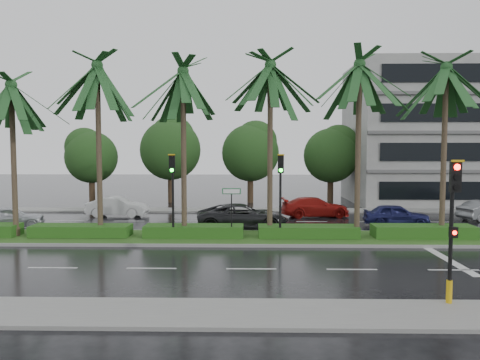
{
  "coord_description": "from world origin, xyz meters",
  "views": [
    {
      "loc": [
        -0.08,
        -23.35,
        4.84
      ],
      "look_at": [
        -0.58,
        1.5,
        3.11
      ],
      "focal_mm": 35.0,
      "sensor_mm": 36.0,
      "label": 1
    }
  ],
  "objects_px": {
    "car_blue": "(396,215)",
    "car_silver": "(8,217)",
    "car_white": "(118,207)",
    "car_darkgrey": "(242,216)",
    "street_sign": "(231,200)",
    "signal_near": "(453,226)",
    "car_red": "(315,207)",
    "signal_median_left": "(173,184)"
  },
  "relations": [
    {
      "from": "car_darkgrey",
      "to": "car_blue",
      "type": "xyz_separation_m",
      "value": [
        9.5,
        1.29,
        -0.07
      ]
    },
    {
      "from": "signal_near",
      "to": "street_sign",
      "type": "height_order",
      "value": "signal_near"
    },
    {
      "from": "signal_median_left",
      "to": "car_red",
      "type": "xyz_separation_m",
      "value": [
        8.5,
        8.82,
        -2.31
      ]
    },
    {
      "from": "signal_near",
      "to": "car_silver",
      "type": "bearing_deg",
      "value": 146.82
    },
    {
      "from": "signal_median_left",
      "to": "street_sign",
      "type": "height_order",
      "value": "signal_median_left"
    },
    {
      "from": "car_white",
      "to": "car_darkgrey",
      "type": "height_order",
      "value": "car_darkgrey"
    },
    {
      "from": "car_white",
      "to": "street_sign",
      "type": "bearing_deg",
      "value": -134.28
    },
    {
      "from": "signal_near",
      "to": "car_red",
      "type": "height_order",
      "value": "signal_near"
    },
    {
      "from": "car_silver",
      "to": "signal_near",
      "type": "bearing_deg",
      "value": -145.03
    },
    {
      "from": "signal_median_left",
      "to": "car_blue",
      "type": "height_order",
      "value": "signal_median_left"
    },
    {
      "from": "signal_median_left",
      "to": "car_blue",
      "type": "relative_size",
      "value": 1.1
    },
    {
      "from": "car_silver",
      "to": "car_darkgrey",
      "type": "xyz_separation_m",
      "value": [
        13.97,
        0.2,
        0.06
      ]
    },
    {
      "from": "car_darkgrey",
      "to": "car_blue",
      "type": "bearing_deg",
      "value": -86.55
    },
    {
      "from": "car_silver",
      "to": "car_white",
      "type": "bearing_deg",
      "value": -67.61
    },
    {
      "from": "signal_median_left",
      "to": "street_sign",
      "type": "xyz_separation_m",
      "value": [
        3.0,
        0.18,
        -0.87
      ]
    },
    {
      "from": "signal_median_left",
      "to": "car_silver",
      "type": "height_order",
      "value": "signal_median_left"
    },
    {
      "from": "car_red",
      "to": "car_blue",
      "type": "xyz_separation_m",
      "value": [
        4.5,
        -3.63,
        -0.01
      ]
    },
    {
      "from": "street_sign",
      "to": "car_darkgrey",
      "type": "height_order",
      "value": "street_sign"
    },
    {
      "from": "car_white",
      "to": "car_blue",
      "type": "height_order",
      "value": "car_white"
    },
    {
      "from": "signal_near",
      "to": "signal_median_left",
      "type": "xyz_separation_m",
      "value": [
        -10.0,
        9.69,
        0.49
      ]
    },
    {
      "from": "street_sign",
      "to": "signal_median_left",
      "type": "bearing_deg",
      "value": -176.53
    },
    {
      "from": "street_sign",
      "to": "car_silver",
      "type": "height_order",
      "value": "street_sign"
    },
    {
      "from": "car_silver",
      "to": "car_red",
      "type": "height_order",
      "value": "car_silver"
    },
    {
      "from": "car_white",
      "to": "car_blue",
      "type": "relative_size",
      "value": 1.06
    },
    {
      "from": "car_darkgrey",
      "to": "car_blue",
      "type": "distance_m",
      "value": 9.59
    },
    {
      "from": "car_silver",
      "to": "car_darkgrey",
      "type": "distance_m",
      "value": 13.98
    },
    {
      "from": "car_blue",
      "to": "car_silver",
      "type": "bearing_deg",
      "value": 99.48
    },
    {
      "from": "signal_median_left",
      "to": "car_blue",
      "type": "bearing_deg",
      "value": 21.74
    },
    {
      "from": "car_blue",
      "to": "car_white",
      "type": "bearing_deg",
      "value": 84.99
    },
    {
      "from": "car_blue",
      "to": "car_red",
      "type": "bearing_deg",
      "value": 56.94
    },
    {
      "from": "signal_median_left",
      "to": "car_darkgrey",
      "type": "xyz_separation_m",
      "value": [
        3.5,
        3.9,
        -2.25
      ]
    },
    {
      "from": "car_darkgrey",
      "to": "signal_near",
      "type": "bearing_deg",
      "value": -158.7
    },
    {
      "from": "car_white",
      "to": "car_red",
      "type": "bearing_deg",
      "value": -88.17
    },
    {
      "from": "car_darkgrey",
      "to": "street_sign",
      "type": "bearing_deg",
      "value": 168.06
    },
    {
      "from": "car_red",
      "to": "car_blue",
      "type": "bearing_deg",
      "value": -135.56
    },
    {
      "from": "street_sign",
      "to": "car_white",
      "type": "distance_m",
      "value": 12.01
    },
    {
      "from": "car_white",
      "to": "car_blue",
      "type": "distance_m",
      "value": 18.67
    },
    {
      "from": "signal_median_left",
      "to": "street_sign",
      "type": "bearing_deg",
      "value": 3.47
    },
    {
      "from": "car_darkgrey",
      "to": "car_red",
      "type": "bearing_deg",
      "value": -49.73
    },
    {
      "from": "car_white",
      "to": "car_red",
      "type": "height_order",
      "value": "car_white"
    },
    {
      "from": "car_white",
      "to": "car_red",
      "type": "xyz_separation_m",
      "value": [
        13.83,
        0.11,
        -0.01
      ]
    },
    {
      "from": "car_silver",
      "to": "car_red",
      "type": "distance_m",
      "value": 19.65
    }
  ]
}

